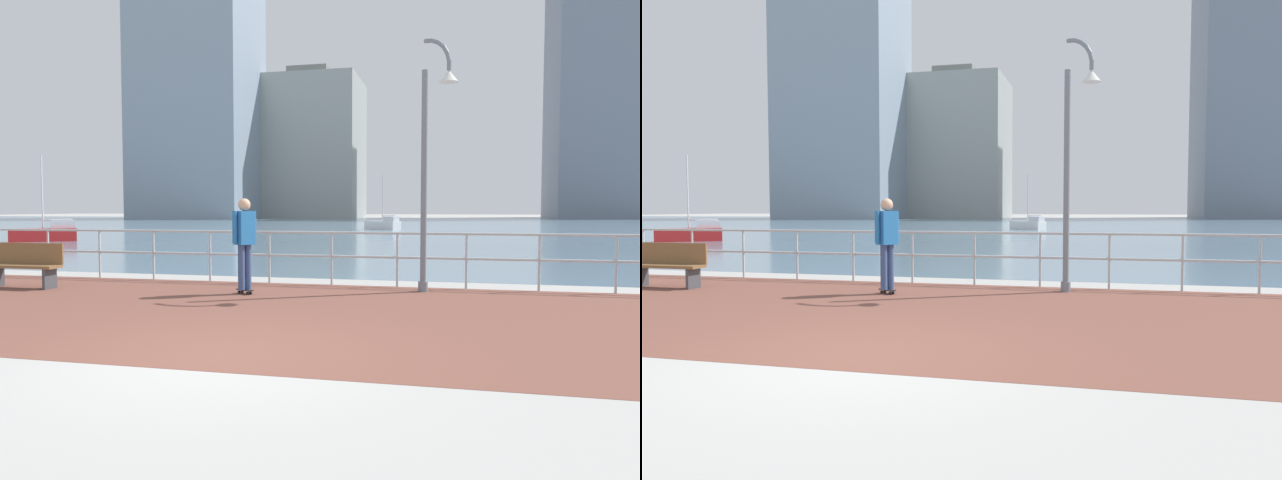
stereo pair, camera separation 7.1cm
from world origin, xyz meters
The scene contains 12 objects.
ground centered at (0.00, 40.00, 0.00)m, with size 220.00×220.00×0.00m, color #ADAAA5.
brick_paving centered at (0.00, 2.76, 0.00)m, with size 28.00×6.74×0.01m, color brown.
harbor_water centered at (0.00, 51.13, 0.00)m, with size 180.00×88.00×0.00m, color slate.
waterfront_railing centered at (0.00, 6.13, 0.79)m, with size 25.25×0.06×1.15m.
lamppost centered at (2.11, 5.43, 2.71)m, with size 0.73×0.57×4.90m.
skateboarder centered at (-1.35, 4.44, 1.11)m, with size 0.40×0.52×1.83m.
park_bench centered at (-6.10, 4.27, 0.48)m, with size 1.60×0.45×0.92m.
sailboat_white centered at (-2.72, 38.55, 0.41)m, with size 2.99×2.56×4.26m.
sailboat_ivory centered at (-17.17, 18.84, 0.41)m, with size 2.97×2.61×4.26m.
tower_beige centered at (-36.59, 78.57, 21.70)m, with size 17.52×14.59×45.07m.
tower_glass centered at (26.28, 96.56, 22.82)m, with size 16.52×17.45×47.31m.
tower_slate centered at (-21.50, 90.74, 11.84)m, with size 17.13×15.30×25.33m.
Camera 1 is at (2.53, -5.93, 1.64)m, focal length 32.41 mm.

